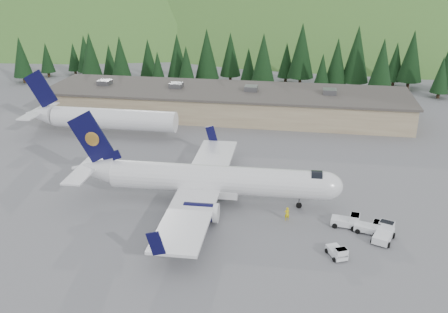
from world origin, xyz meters
The scene contains 11 objects.
ground centered at (0.00, 0.00, 0.00)m, with size 600.00×600.00×0.00m, color slate.
airliner centered at (-1.02, -0.02, 3.10)m, with size 34.94×32.71×11.63m.
second_airliner centered at (-24.92, 22.00, 3.32)m, with size 27.50×11.00×10.05m.
baggage_tug_a centered at (16.26, -3.55, 0.76)m, with size 3.37×2.32×1.69m.
baggage_tug_b centered at (18.73, -4.54, 0.71)m, with size 3.23×2.38×1.57m.
baggage_tug_c centered at (20.08, -5.76, 0.81)m, with size 2.96×3.76×1.80m.
terminal_building centered at (-5.01, 38.00, 2.62)m, with size 71.00×17.00×6.10m.
baggage_tug_d centered at (14.84, -10.34, 0.63)m, with size 2.41×2.96×1.41m.
ramp_worker centered at (9.17, -3.17, 0.86)m, with size 0.63×0.41×1.72m, color yellow.
tree_line centered at (-0.68, 61.65, 7.09)m, with size 110.87×16.37×13.86m.
hills centered at (53.34, 207.38, -82.80)m, with size 614.00×330.00×300.00m.
Camera 1 is at (10.44, -56.40, 29.41)m, focal length 40.00 mm.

